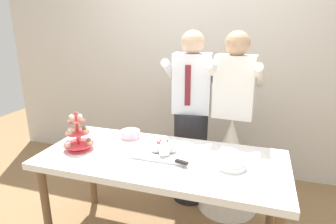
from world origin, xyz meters
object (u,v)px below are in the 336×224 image
Objects in this scene: dessert_table at (161,166)px; main_cake_tray at (164,149)px; plate_stack at (231,163)px; round_cake at (130,135)px; person_groom at (191,129)px; person_bride at (230,151)px; cupcake_stand at (78,135)px.

main_cake_tray reaches higher than dessert_table.
plate_stack is 0.84× the size of round_cake.
plate_stack is 0.84m from person_groom.
dessert_table is 0.70m from person_groom.
person_bride is at bearing 27.78° from round_cake.
round_cake reaches higher than dessert_table.
main_cake_tray is 0.50m from plate_stack.
person_groom is at bearing 122.49° from plate_stack.
main_cake_tray is 0.79m from person_bride.
person_groom is (-0.45, 0.71, -0.06)m from plate_stack.
person_groom is (0.42, 0.45, -0.06)m from round_cake.
main_cake_tray is at bearing -125.00° from person_bride.
plate_stack reaches higher than dessert_table.
round_cake is at bearing 145.93° from dessert_table.
person_bride is (-0.07, 0.68, -0.23)m from plate_stack.
person_bride is at bearing 55.00° from main_cake_tray.
cupcake_stand is 0.18× the size of person_bride.
dessert_table is 1.08× the size of person_bride.
plate_stack is at bearing 3.22° from cupcake_stand.
plate_stack is (0.51, -0.01, 0.11)m from dessert_table.
dessert_table is at bearing -123.28° from person_bride.
plate_stack is at bearing -6.82° from main_cake_tray.
round_cake is (-0.36, 0.25, 0.11)m from dessert_table.
person_bride reaches higher than main_cake_tray.
cupcake_stand reaches higher than plate_stack.
cupcake_stand is 1.06m from person_groom.
main_cake_tray is 0.65m from person_groom.
plate_stack is at bearing -84.37° from person_bride.
dessert_table is at bearing -34.07° from round_cake.
cupcake_stand reaches higher than dessert_table.
main_cake_tray reaches higher than plate_stack.
round_cake is 0.93m from person_bride.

